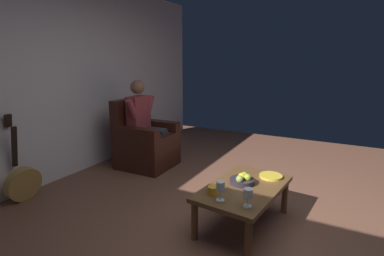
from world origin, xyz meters
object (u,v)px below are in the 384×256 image
Objects in this scene: guitar at (23,181)px; candle_jar at (213,190)px; person_seated at (145,121)px; fruit_bowl at (242,180)px; wine_glass_far at (221,187)px; wine_glass_near at (248,195)px; armchair at (145,143)px; decorative_dish at (271,176)px; coffee_table at (244,192)px.

candle_jar is at bearing 100.41° from guitar.
guitar reaches higher than candle_jar.
person_seated is 14.31× the size of candle_jar.
person_seated reaches higher than fruit_bowl.
wine_glass_near is at bearing 91.35° from wine_glass_far.
armchair is 2.13m from wine_glass_far.
wine_glass_far reaches higher than decorative_dish.
person_seated reaches higher than candle_jar.
decorative_dish is (-0.29, 0.20, -0.03)m from fruit_bowl.
fruit_bowl is (-0.41, 0.05, -0.08)m from wine_glass_far.
fruit_bowl is (-0.72, 2.29, 0.21)m from guitar.
decorative_dish is at bearing 153.93° from coffee_table.
armchair is at bearing -105.24° from decorative_dish.
guitar is 4.23× the size of fruit_bowl.
wine_glass_near is 0.92× the size of wine_glass_far.
wine_glass_far reaches higher than candle_jar.
wine_glass_near is (-0.31, 2.47, 0.27)m from guitar.
fruit_bowl is (0.83, 1.76, -0.24)m from person_seated.
wine_glass_far is 0.75m from decorative_dish.
candle_jar reaches higher than coffee_table.
coffee_table is (0.87, 1.81, -0.00)m from armchair.
person_seated reaches higher than armchair.
armchair reaches higher than wine_glass_far.
coffee_table is 12.06× the size of candle_jar.
coffee_table is at bearing 62.66° from armchair.
armchair is 0.34m from person_seated.
decorative_dish is at bearing 73.03° from person_seated.
candle_jar is at bearing -30.11° from decorative_dish.
coffee_table is 4.63× the size of fruit_bowl.
armchair is 0.93× the size of coffee_table.
armchair is at bearing 161.56° from guitar.
fruit_bowl is at bearing -34.08° from decorative_dish.
armchair is 1.02× the size of guitar.
armchair is 1.96m from fruit_bowl.
decorative_dish is at bearing 160.35° from wine_glass_far.
person_seated is at bearing -115.24° from fruit_bowl.
wine_glass_far is at bearing 52.71° from armchair.
wine_glass_near is at bearing -1.39° from decorative_dish.
guitar is at bearing -82.81° from wine_glass_near.
guitar is at bearing -20.04° from armchair.
fruit_bowl is (-0.04, -0.03, 0.09)m from coffee_table.
armchair is at bearing -115.74° from coffee_table.
guitar is 4.32× the size of decorative_dish.
fruit_bowl is 0.36m from candle_jar.
armchair reaches higher than guitar.
person_seated is at bearing -122.43° from wine_glass_near.
wine_glass_far is (0.37, -0.09, 0.17)m from coffee_table.
person_seated is 8.30× the size of wine_glass_near.
person_seated reaches higher than decorative_dish.
coffee_table is 6.40× the size of wine_glass_far.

